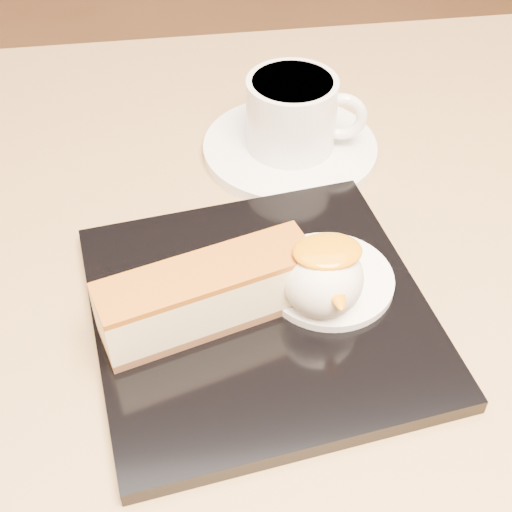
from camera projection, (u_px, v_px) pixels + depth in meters
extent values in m
cube|color=brown|center=(286.00, 325.00, 0.51)|extent=(0.80, 0.80, 0.04)
cube|color=black|center=(260.00, 312.00, 0.48)|extent=(0.25, 0.25, 0.01)
cube|color=brown|center=(209.00, 314.00, 0.47)|extent=(0.15, 0.08, 0.01)
cube|color=#FDE6A5|center=(207.00, 293.00, 0.45)|extent=(0.15, 0.08, 0.03)
cube|color=#90500F|center=(206.00, 272.00, 0.44)|extent=(0.15, 0.08, 0.00)
cylinder|color=white|center=(329.00, 280.00, 0.49)|extent=(0.09, 0.09, 0.01)
sphere|color=white|center=(323.00, 279.00, 0.46)|extent=(0.05, 0.05, 0.05)
ellipsoid|color=orange|center=(327.00, 251.00, 0.45)|extent=(0.04, 0.03, 0.01)
ellipsoid|color=#2E8D3E|center=(281.00, 260.00, 0.50)|extent=(0.02, 0.01, 0.00)
ellipsoid|color=#2E8D3E|center=(294.00, 252.00, 0.51)|extent=(0.02, 0.02, 0.00)
ellipsoid|color=#2E8D3E|center=(268.00, 253.00, 0.50)|extent=(0.01, 0.02, 0.00)
cylinder|color=white|center=(290.00, 149.00, 0.62)|extent=(0.15, 0.15, 0.01)
cylinder|color=white|center=(291.00, 113.00, 0.59)|extent=(0.08, 0.08, 0.06)
cylinder|color=black|center=(293.00, 83.00, 0.57)|extent=(0.07, 0.07, 0.00)
torus|color=white|center=(341.00, 117.00, 0.59)|extent=(0.04, 0.02, 0.04)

